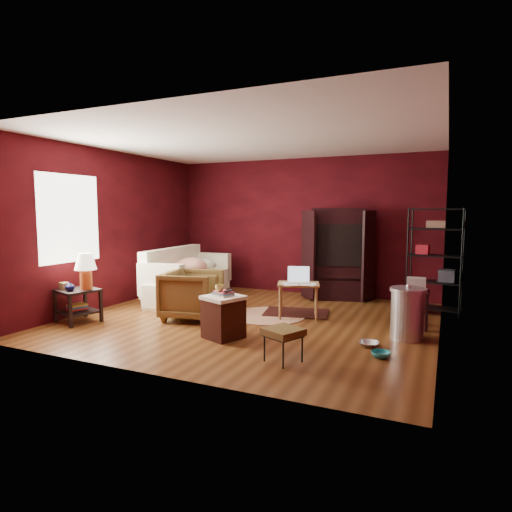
{
  "coord_description": "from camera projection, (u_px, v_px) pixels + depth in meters",
  "views": [
    {
      "loc": [
        2.8,
        -6.02,
        1.72
      ],
      "look_at": [
        0.0,
        0.2,
        1.0
      ],
      "focal_mm": 30.0,
      "sensor_mm": 36.0,
      "label": 1
    }
  ],
  "objects": [
    {
      "name": "side_table",
      "position": [
        82.0,
        281.0,
        6.58
      ],
      "size": [
        0.68,
        0.68,
        1.08
      ],
      "rotation": [
        0.0,
        0.0,
        -0.29
      ],
      "color": "black",
      "rests_on": "ground"
    },
    {
      "name": "laptop_desk",
      "position": [
        298.0,
        287.0,
        6.89
      ],
      "size": [
        0.77,
        0.67,
        0.82
      ],
      "rotation": [
        0.0,
        0.0,
        0.32
      ],
      "color": "#AC844E",
      "rests_on": "ground"
    },
    {
      "name": "rug_round",
      "position": [
        268.0,
        315.0,
        7.04
      ],
      "size": [
        1.46,
        1.46,
        0.01
      ],
      "rotation": [
        0.0,
        0.0,
        -0.21
      ],
      "color": "beige",
      "rests_on": "ground"
    },
    {
      "name": "small_stand",
      "position": [
        416.0,
        291.0,
        6.26
      ],
      "size": [
        0.39,
        0.39,
        0.75
      ],
      "rotation": [
        0.0,
        0.0,
        0.04
      ],
      "color": "black",
      "rests_on": "ground"
    },
    {
      "name": "vase",
      "position": [
        70.0,
        286.0,
        6.44
      ],
      "size": [
        0.17,
        0.17,
        0.14
      ],
      "primitive_type": "imported",
      "rotation": [
        0.0,
        0.0,
        -0.18
      ],
      "color": "#0E1146",
      "rests_on": "side_table"
    },
    {
      "name": "pet_bowl_turquoise",
      "position": [
        381.0,
        348.0,
        5.03
      ],
      "size": [
        0.24,
        0.13,
        0.23
      ],
      "primitive_type": "imported",
      "rotation": [
        0.0,
        0.0,
        0.29
      ],
      "color": "teal",
      "rests_on": "ground"
    },
    {
      "name": "hamper",
      "position": [
        223.0,
        316.0,
        5.79
      ],
      "size": [
        0.61,
        0.61,
        0.66
      ],
      "rotation": [
        0.0,
        0.0,
        -0.38
      ],
      "color": "#3D170E",
      "rests_on": "ground"
    },
    {
      "name": "mug",
      "position": [
        220.0,
        287.0,
        5.73
      ],
      "size": [
        0.12,
        0.09,
        0.12
      ],
      "primitive_type": "imported",
      "rotation": [
        0.0,
        0.0,
        0.0
      ],
      "color": "#D3D167",
      "rests_on": "hamper"
    },
    {
      "name": "armchair",
      "position": [
        192.0,
        292.0,
        6.81
      ],
      "size": [
        0.93,
        0.97,
        0.86
      ],
      "primitive_type": "imported",
      "rotation": [
        0.0,
        0.0,
        1.78
      ],
      "color": "black",
      "rests_on": "ground"
    },
    {
      "name": "pet_bowl_steel",
      "position": [
        369.0,
        337.0,
        5.44
      ],
      "size": [
        0.26,
        0.08,
        0.25
      ],
      "primitive_type": "imported",
      "rotation": [
        0.0,
        0.0,
        0.06
      ],
      "color": "silver",
      "rests_on": "ground"
    },
    {
      "name": "trash_can",
      "position": [
        407.0,
        313.0,
        5.73
      ],
      "size": [
        0.48,
        0.48,
        0.75
      ],
      "rotation": [
        0.0,
        0.0,
        0.01
      ],
      "color": "silver",
      "rests_on": "ground"
    },
    {
      "name": "tv_armoire",
      "position": [
        338.0,
        252.0,
        8.31
      ],
      "size": [
        1.35,
        0.96,
        1.77
      ],
      "rotation": [
        0.0,
        0.0,
        0.27
      ],
      "color": "black",
      "rests_on": "ground"
    },
    {
      "name": "sofa",
      "position": [
        187.0,
        277.0,
        8.35
      ],
      "size": [
        1.18,
        2.35,
        0.88
      ],
      "primitive_type": "imported",
      "rotation": [
        0.0,
        0.0,
        1.82
      ],
      "color": "white",
      "rests_on": "ground"
    },
    {
      "name": "room",
      "position": [
        248.0,
        231.0,
        6.64
      ],
      "size": [
        5.54,
        5.04,
        2.84
      ],
      "color": "brown",
      "rests_on": "ground"
    },
    {
      "name": "rug_oriental",
      "position": [
        296.0,
        312.0,
        7.22
      ],
      "size": [
        1.18,
        0.9,
        0.01
      ],
      "rotation": [
        0.0,
        0.0,
        0.2
      ],
      "color": "#441712",
      "rests_on": "ground"
    },
    {
      "name": "wire_shelving",
      "position": [
        436.0,
        256.0,
        7.1
      ],
      "size": [
        0.9,
        0.47,
        1.77
      ],
      "rotation": [
        0.0,
        0.0,
        -0.11
      ],
      "color": "black",
      "rests_on": "ground"
    },
    {
      "name": "footstool",
      "position": [
        283.0,
        333.0,
        4.86
      ],
      "size": [
        0.5,
        0.5,
        0.39
      ],
      "rotation": [
        0.0,
        0.0,
        -0.43
      ],
      "color": "black",
      "rests_on": "ground"
    },
    {
      "name": "sofa_cushions",
      "position": [
        186.0,
        276.0,
        8.34
      ],
      "size": [
        1.03,
        2.25,
        0.92
      ],
      "rotation": [
        0.0,
        0.0,
        0.07
      ],
      "color": "white",
      "rests_on": "sofa"
    }
  ]
}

